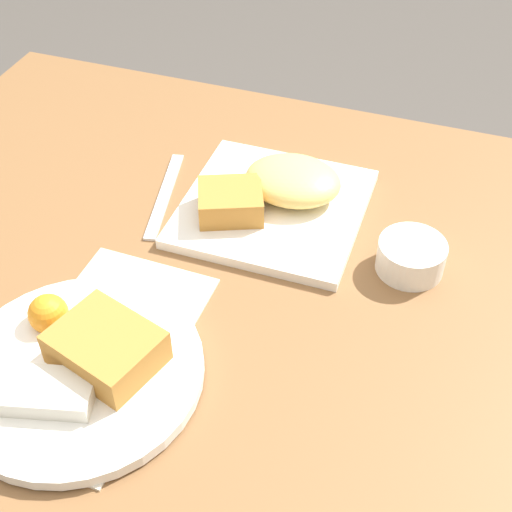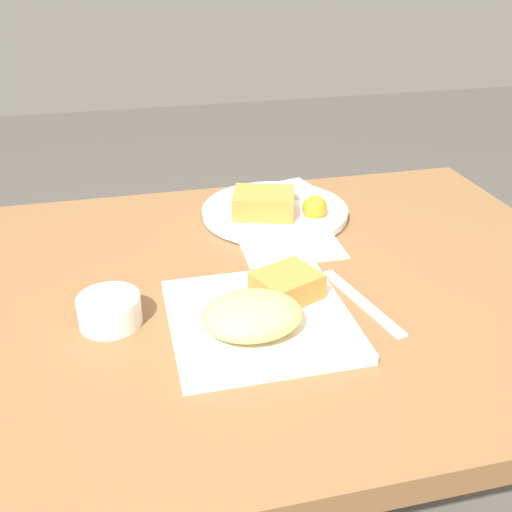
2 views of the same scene
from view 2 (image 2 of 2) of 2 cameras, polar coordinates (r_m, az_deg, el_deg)
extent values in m
cube|color=brown|center=(0.88, -0.61, -3.69)|extent=(1.08, 0.77, 0.04)
cylinder|color=brown|center=(1.50, 14.84, -7.01)|extent=(0.05, 0.05, 0.71)
cube|color=beige|center=(1.05, 2.12, 3.03)|extent=(0.17, 0.29, 0.00)
cube|color=white|center=(0.79, 0.35, -6.07)|extent=(0.23, 0.23, 0.01)
ellipsoid|color=#EFCC6B|center=(0.74, -0.42, -5.63)|extent=(0.13, 0.10, 0.04)
cube|color=#B77A33|center=(0.81, 2.96, -2.82)|extent=(0.10, 0.10, 0.04)
cylinder|color=white|center=(1.08, 1.82, 4.28)|extent=(0.26, 0.26, 0.01)
cube|color=#B77A33|center=(1.05, 0.73, 5.06)|extent=(0.12, 0.11, 0.04)
cube|color=silver|center=(1.12, 2.19, 6.09)|extent=(0.13, 0.08, 0.02)
sphere|color=orange|center=(1.05, 5.60, 4.58)|extent=(0.04, 0.04, 0.04)
cylinder|color=white|center=(0.80, -13.77, -5.05)|extent=(0.08, 0.08, 0.04)
cylinder|color=#D1B775|center=(0.79, -13.92, -3.97)|extent=(0.07, 0.07, 0.00)
cube|color=silver|center=(0.84, 10.03, -4.31)|extent=(0.05, 0.18, 0.00)
camera|label=1|loc=(1.33, -19.31, 33.77)|focal=50.00mm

